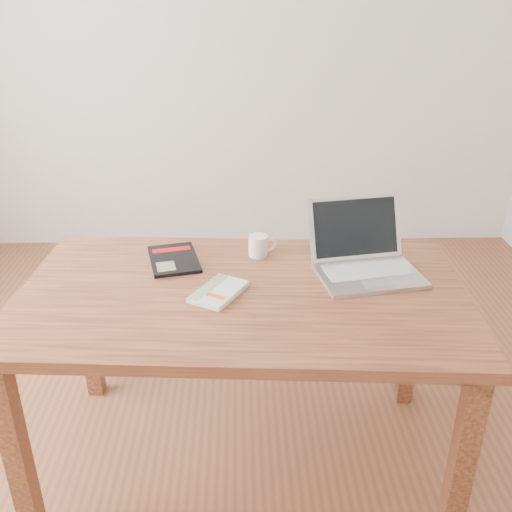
{
  "coord_description": "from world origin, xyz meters",
  "views": [
    {
      "loc": [
        0.07,
        -1.81,
        1.69
      ],
      "look_at": [
        0.12,
        -0.05,
        0.85
      ],
      "focal_mm": 40.0,
      "sensor_mm": 36.0,
      "label": 1
    }
  ],
  "objects_px": {
    "black_guidebook": "(174,259)",
    "coffee_mug": "(259,245)",
    "laptop": "(364,258)",
    "white_guidebook": "(219,292)",
    "desk": "(242,313)"
  },
  "relations": [
    {
      "from": "black_guidebook",
      "to": "coffee_mug",
      "type": "height_order",
      "value": "coffee_mug"
    },
    {
      "from": "black_guidebook",
      "to": "coffee_mug",
      "type": "relative_size",
      "value": 2.71
    },
    {
      "from": "coffee_mug",
      "to": "black_guidebook",
      "type": "bearing_deg",
      "value": 177.87
    },
    {
      "from": "black_guidebook",
      "to": "laptop",
      "type": "bearing_deg",
      "value": -21.56
    },
    {
      "from": "white_guidebook",
      "to": "laptop",
      "type": "height_order",
      "value": "laptop"
    },
    {
      "from": "desk",
      "to": "white_guidebook",
      "type": "relative_size",
      "value": 6.53
    },
    {
      "from": "laptop",
      "to": "white_guidebook",
      "type": "bearing_deg",
      "value": -173.25
    },
    {
      "from": "black_guidebook",
      "to": "coffee_mug",
      "type": "distance_m",
      "value": 0.33
    },
    {
      "from": "desk",
      "to": "laptop",
      "type": "distance_m",
      "value": 0.49
    },
    {
      "from": "black_guidebook",
      "to": "laptop",
      "type": "relative_size",
      "value": 0.71
    },
    {
      "from": "white_guidebook",
      "to": "black_guidebook",
      "type": "bearing_deg",
      "value": 153.93
    },
    {
      "from": "desk",
      "to": "black_guidebook",
      "type": "bearing_deg",
      "value": 140.94
    },
    {
      "from": "desk",
      "to": "coffee_mug",
      "type": "xyz_separation_m",
      "value": [
        0.07,
        0.28,
        0.13
      ]
    },
    {
      "from": "laptop",
      "to": "coffee_mug",
      "type": "relative_size",
      "value": 3.8
    },
    {
      "from": "desk",
      "to": "laptop",
      "type": "bearing_deg",
      "value": 20.95
    }
  ]
}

